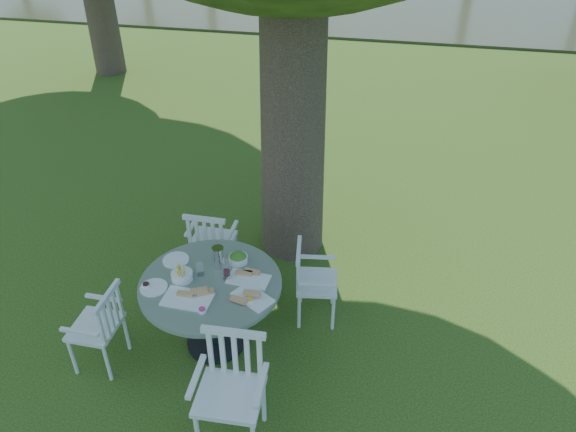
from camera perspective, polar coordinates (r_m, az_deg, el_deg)
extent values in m
plane|color=#1C380B|center=(6.11, -0.37, -7.63)|extent=(140.00, 140.00, 0.00)
cylinder|color=black|center=(5.61, -7.29, -12.49)|extent=(0.56, 0.56, 0.04)
cylinder|color=black|center=(5.35, -7.58, -9.81)|extent=(0.12, 0.12, 0.69)
cylinder|color=slate|center=(5.11, -7.88, -6.87)|extent=(1.28, 1.28, 0.04)
cylinder|color=silver|center=(5.59, 4.60, -9.82)|extent=(0.03, 0.03, 0.42)
cylinder|color=silver|center=(5.86, 4.58, -7.29)|extent=(0.03, 0.03, 0.42)
cylinder|color=silver|center=(5.58, 1.13, -9.70)|extent=(0.03, 0.03, 0.42)
cylinder|color=silver|center=(5.86, 1.29, -7.18)|extent=(0.03, 0.03, 0.42)
cube|color=silver|center=(5.56, 2.97, -6.75)|extent=(0.44, 0.47, 0.04)
cube|color=silver|center=(5.44, 1.07, -5.14)|extent=(0.09, 0.43, 0.43)
cylinder|color=silver|center=(6.34, -5.33, -3.47)|extent=(0.04, 0.04, 0.44)
cylinder|color=silver|center=(6.45, -8.66, -3.01)|extent=(0.04, 0.04, 0.44)
cylinder|color=silver|center=(6.08, -6.24, -5.45)|extent=(0.04, 0.04, 0.44)
cylinder|color=silver|center=(6.19, -9.71, -4.94)|extent=(0.04, 0.04, 0.44)
cube|color=silver|center=(6.11, -7.65, -2.45)|extent=(0.45, 0.41, 0.04)
cube|color=silver|center=(5.85, -8.39, -1.96)|extent=(0.45, 0.04, 0.45)
cylinder|color=silver|center=(5.74, -19.17, -10.61)|extent=(0.03, 0.03, 0.42)
cylinder|color=silver|center=(5.53, -21.04, -13.23)|extent=(0.03, 0.03, 0.42)
cylinder|color=silver|center=(5.59, -16.10, -11.32)|extent=(0.03, 0.03, 0.42)
cylinder|color=silver|center=(5.38, -17.88, -14.05)|extent=(0.03, 0.03, 0.42)
cube|color=silver|center=(5.40, -19.00, -10.58)|extent=(0.40, 0.44, 0.04)
cube|color=silver|center=(5.18, -17.57, -9.45)|extent=(0.05, 0.43, 0.43)
cylinder|color=silver|center=(4.92, -7.76, -17.44)|extent=(0.04, 0.04, 0.49)
cylinder|color=silver|center=(4.84, -2.50, -18.24)|extent=(0.04, 0.04, 0.49)
cube|color=silver|center=(4.55, -5.95, -17.71)|extent=(0.52, 0.48, 0.04)
cube|color=silver|center=(4.51, -5.42, -13.75)|extent=(0.51, 0.06, 0.50)
cube|color=white|center=(4.95, -10.18, -8.30)|extent=(0.43, 0.27, 0.02)
cube|color=white|center=(4.90, -3.60, -8.25)|extent=(0.41, 0.36, 0.01)
cube|color=white|center=(5.08, -4.02, -6.42)|extent=(0.39, 0.24, 0.02)
cylinder|color=white|center=(5.13, -13.48, -7.08)|extent=(0.24, 0.24, 0.01)
cylinder|color=white|center=(5.39, -11.32, -4.41)|extent=(0.25, 0.25, 0.01)
cylinder|color=white|center=(5.14, -10.72, -6.01)|extent=(0.19, 0.19, 0.08)
cylinder|color=white|center=(5.28, -5.08, -4.37)|extent=(0.18, 0.18, 0.06)
cylinder|color=silver|center=(5.19, -7.10, -4.18)|extent=(0.11, 0.11, 0.22)
cylinder|color=white|center=(5.05, -6.28, -5.46)|extent=(0.08, 0.08, 0.20)
cylinder|color=white|center=(5.15, -8.94, -5.36)|extent=(0.07, 0.07, 0.12)
cylinder|color=white|center=(5.10, -10.79, -6.10)|extent=(0.07, 0.07, 0.12)
cylinder|color=white|center=(4.82, -8.72, -9.49)|extent=(0.06, 0.06, 0.03)
cylinder|color=white|center=(4.86, -3.87, -8.57)|extent=(0.06, 0.06, 0.03)
cylinder|color=white|center=(4.92, -3.34, -7.91)|extent=(0.06, 0.06, 0.03)
cylinder|color=white|center=(5.15, -14.21, -6.86)|extent=(0.06, 0.06, 0.03)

